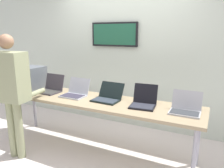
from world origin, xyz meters
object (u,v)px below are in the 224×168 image
laptop_station_4 (185,108)px  person (11,86)px  workbench (93,103)px  equipment_box (31,77)px  laptop_station_1 (75,92)px  laptop_station_0 (50,88)px  laptop_station_2 (108,96)px  laptop_station_3 (144,101)px

laptop_station_4 → person: (-2.14, -0.65, 0.19)m
workbench → equipment_box: 1.30m
workbench → laptop_station_1: size_ratio=8.46×
laptop_station_0 → laptop_station_2: (1.03, 0.00, -0.01)m
equipment_box → laptop_station_1: 0.96m
workbench → laptop_station_4: bearing=1.5°
laptop_station_0 → laptop_station_1: laptop_station_0 is taller
equipment_box → laptop_station_1: (0.95, -0.07, -0.13)m
equipment_box → workbench: bearing=-4.7°
workbench → laptop_station_2: bearing=15.4°
workbench → laptop_station_3: 0.74m
workbench → laptop_station_4: (1.26, 0.03, 0.11)m
laptop_station_1 → laptop_station_3: size_ratio=0.95×
laptop_station_1 → laptop_station_2: size_ratio=0.94×
laptop_station_0 → laptop_station_4: 2.08m
laptop_station_2 → person: size_ratio=0.23×
laptop_station_0 → laptop_station_3: 1.56m
workbench → laptop_station_3: laptop_station_3 is taller
laptop_station_0 → laptop_station_1: (0.50, -0.02, -0.00)m
laptop_station_3 → person: bearing=-157.7°
workbench → laptop_station_4: laptop_station_4 is taller
workbench → person: size_ratio=1.78×
laptop_station_0 → laptop_station_2: laptop_station_0 is taller
equipment_box → laptop_station_4: size_ratio=1.13×
laptop_station_3 → workbench: bearing=-176.7°
person → laptop_station_0: bearing=85.4°
laptop_station_1 → laptop_station_2: laptop_station_1 is taller
laptop_station_1 → laptop_station_4: size_ratio=1.03×
workbench → laptop_station_3: bearing=3.3°
laptop_station_2 → workbench: bearing=-164.6°
laptop_station_2 → laptop_station_3: (0.53, -0.01, 0.01)m
laptop_station_3 → person: 1.76m
laptop_station_1 → workbench: bearing=-6.2°
person → workbench: bearing=35.2°
equipment_box → person: 0.83m
laptop_station_0 → laptop_station_1: bearing=-2.2°
workbench → person: (-0.88, -0.62, 0.29)m
equipment_box → laptop_station_2: size_ratio=1.02×
laptop_station_3 → laptop_station_2: bearing=178.5°
equipment_box → laptop_station_2: bearing=-1.9°
workbench → laptop_station_0: 0.84m
laptop_station_0 → person: person is taller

